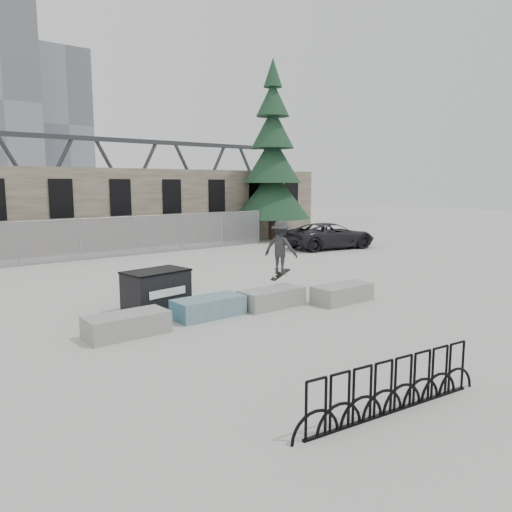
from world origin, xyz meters
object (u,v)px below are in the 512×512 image
at_px(planter_offset, 342,293).
at_px(spruce_tree, 272,168).
at_px(dumpster, 156,290).
at_px(bike_rack, 393,387).
at_px(planter_far_left, 127,324).
at_px(skateboarder, 281,248).
at_px(planter_center_right, 272,297).
at_px(suv, 330,236).
at_px(planter_center_left, 209,306).

xyz_separation_m(planter_offset, spruce_tree, (9.72, 14.70, 4.35)).
bearing_deg(dumpster, bike_rack, -98.60).
xyz_separation_m(planter_far_left, skateboarder, (5.48, 0.55, 1.37)).
height_order(planter_center_right, dumpster, dumpster).
distance_m(spruce_tree, suv, 6.81).
bearing_deg(planter_center_left, planter_offset, -15.19).
distance_m(planter_center_left, spruce_tree, 19.93).
xyz_separation_m(dumpster, suv, (14.34, 6.48, 0.13)).
distance_m(suv, skateboarder, 13.06).
distance_m(planter_center_right, planter_offset, 2.31).
relative_size(planter_center_left, spruce_tree, 0.17).
bearing_deg(planter_far_left, planter_center_right, -0.53).
distance_m(planter_far_left, suv, 18.01).
bearing_deg(spruce_tree, bike_rack, -126.18).
bearing_deg(skateboarder, bike_rack, 125.01).
height_order(dumpster, spruce_tree, spruce_tree).
bearing_deg(planter_center_left, bike_rack, -97.72).
relative_size(dumpster, skateboarder, 1.05).
distance_m(planter_offset, bike_rack, 7.63).
bearing_deg(bike_rack, planter_center_right, 65.18).
bearing_deg(skateboarder, dumpster, 46.58).
height_order(planter_center_left, bike_rack, bike_rack).
xyz_separation_m(planter_center_right, dumpster, (-2.91, 1.76, 0.31)).
bearing_deg(skateboarder, planter_center_left, 70.28).
bearing_deg(skateboarder, planter_center_right, 97.95).
relative_size(planter_offset, bike_rack, 0.50).
bearing_deg(dumpster, planter_offset, -35.62).
relative_size(planter_offset, spruce_tree, 0.17).
distance_m(bike_rack, spruce_tree, 25.53).
relative_size(planter_center_right, planter_offset, 1.00).
height_order(planter_center_left, spruce_tree, spruce_tree).
bearing_deg(planter_offset, suv, 44.50).
bearing_deg(planter_far_left, skateboarder, 5.75).
height_order(spruce_tree, suv, spruce_tree).
relative_size(planter_offset, skateboarder, 1.07).
bearing_deg(skateboarder, spruce_tree, -66.07).
height_order(planter_center_right, suv, suv).
relative_size(spruce_tree, skateboarder, 6.18).
height_order(planter_far_left, spruce_tree, spruce_tree).
distance_m(spruce_tree, skateboarder, 17.43).
distance_m(planter_center_left, bike_rack, 6.84).
relative_size(planter_center_right, spruce_tree, 0.17).
xyz_separation_m(planter_offset, dumpster, (-5.04, 2.66, 0.31)).
bearing_deg(planter_far_left, planter_offset, -7.95).
bearing_deg(planter_offset, planter_center_right, 157.14).
height_order(dumpster, bike_rack, dumpster).
bearing_deg(planter_center_right, planter_center_left, 173.21).
distance_m(planter_far_left, dumpster, 2.43).
bearing_deg(suv, bike_rack, 146.66).
bearing_deg(planter_center_left, dumpster, 118.22).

